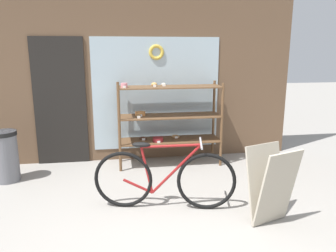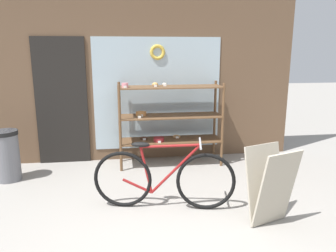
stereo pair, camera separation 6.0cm
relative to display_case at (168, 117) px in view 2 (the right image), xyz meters
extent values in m
plane|color=gray|center=(-0.33, -2.35, -0.81)|extent=(30.00, 30.00, 0.00)
cube|color=brown|center=(-0.33, 0.39, 1.10)|extent=(5.20, 0.08, 3.82)
cube|color=#A3B7C1|center=(-0.13, 0.35, 0.34)|extent=(2.17, 0.02, 1.90)
cube|color=black|center=(-1.74, 0.34, 0.24)|extent=(0.84, 0.03, 2.10)
torus|color=gold|center=(-0.13, 0.33, 1.04)|extent=(0.26, 0.06, 0.26)
cylinder|color=brown|center=(-0.79, -0.23, -0.13)|extent=(0.04, 0.04, 1.37)
cylinder|color=brown|center=(0.86, -0.23, -0.13)|extent=(0.04, 0.04, 1.37)
cylinder|color=brown|center=(-0.79, 0.23, -0.13)|extent=(0.04, 0.04, 1.37)
cylinder|color=brown|center=(0.86, 0.23, -0.13)|extent=(0.04, 0.04, 1.37)
cube|color=brown|center=(0.04, 0.00, -0.40)|extent=(1.69, 0.51, 0.02)
cube|color=brown|center=(0.04, 0.00, 0.01)|extent=(1.69, 0.51, 0.02)
cube|color=brown|center=(0.04, 0.00, 0.49)|extent=(1.69, 0.51, 0.02)
ellipsoid|color=brown|center=(-0.48, -0.11, 0.05)|extent=(0.08, 0.07, 0.05)
cube|color=white|center=(-0.48, -0.16, 0.04)|extent=(0.05, 0.00, 0.04)
ellipsoid|color=tan|center=(-0.21, 0.01, 0.53)|extent=(0.10, 0.08, 0.07)
cube|color=white|center=(-0.21, -0.05, 0.52)|extent=(0.05, 0.00, 0.04)
cylinder|color=maroon|center=(-0.17, -0.08, -0.36)|extent=(0.17, 0.17, 0.07)
cube|color=white|center=(-0.17, -0.18, -0.37)|extent=(0.05, 0.00, 0.04)
ellipsoid|color=beige|center=(-0.05, 0.07, 0.53)|extent=(0.07, 0.06, 0.05)
cube|color=white|center=(-0.05, 0.02, 0.52)|extent=(0.05, 0.00, 0.04)
torus|color=tan|center=(0.17, 0.13, -0.38)|extent=(0.14, 0.14, 0.03)
cube|color=white|center=(0.17, 0.05, -0.37)|extent=(0.05, 0.00, 0.04)
torus|color=#4C2D1E|center=(-0.40, 0.09, -0.38)|extent=(0.13, 0.13, 0.03)
cube|color=white|center=(-0.40, 0.02, -0.37)|extent=(0.05, 0.00, 0.04)
cylinder|color=pink|center=(-0.69, -0.08, 0.54)|extent=(0.10, 0.10, 0.07)
cube|color=white|center=(-0.69, -0.14, 0.52)|extent=(0.05, 0.00, 0.04)
cylinder|color=#C67F42|center=(-0.44, 0.07, 0.05)|extent=(0.17, 0.17, 0.06)
cube|color=white|center=(-0.44, -0.03, 0.04)|extent=(0.05, 0.00, 0.04)
torus|color=black|center=(-0.77, -1.47, -0.46)|extent=(0.70, 0.19, 0.71)
torus|color=black|center=(0.21, -1.68, -0.46)|extent=(0.70, 0.19, 0.71)
cylinder|color=maroon|center=(-0.15, -1.61, -0.31)|extent=(0.59, 0.16, 0.64)
cylinder|color=maroon|center=(-0.21, -1.60, -0.02)|extent=(0.69, 0.18, 0.07)
cylinder|color=maroon|center=(-0.49, -1.53, -0.33)|extent=(0.16, 0.06, 0.58)
cylinder|color=maroon|center=(-0.60, -1.51, -0.54)|extent=(0.36, 0.11, 0.19)
ellipsoid|color=black|center=(-0.55, -1.52, -0.01)|extent=(0.23, 0.13, 0.06)
cylinder|color=#B2B2B7|center=(0.14, -1.67, 0.02)|extent=(0.12, 0.45, 0.02)
cube|color=#B2A893|center=(0.85, -2.19, -0.37)|extent=(0.52, 0.34, 0.86)
cube|color=#B2A893|center=(0.79, -2.02, -0.37)|extent=(0.52, 0.34, 0.86)
cylinder|color=slate|center=(-2.44, -0.37, -0.44)|extent=(0.35, 0.35, 0.75)
cylinder|color=black|center=(-2.44, -0.37, -0.09)|extent=(0.37, 0.37, 0.06)
camera|label=1|loc=(-0.82, -5.22, 1.07)|focal=35.00mm
camera|label=2|loc=(-0.76, -5.23, 1.07)|focal=35.00mm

